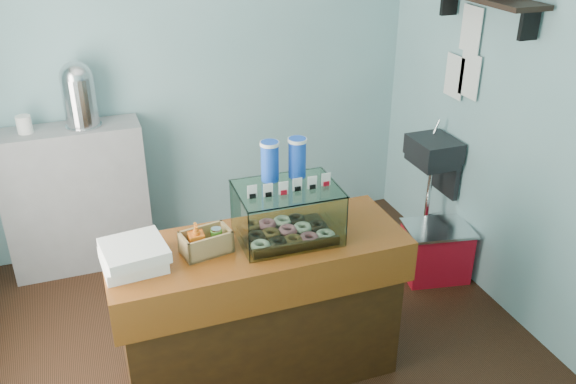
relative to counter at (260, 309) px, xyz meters
name	(u,v)px	position (x,y,z in m)	size (l,w,h in m)	color
ground	(249,344)	(0.00, 0.25, -0.46)	(3.50, 3.50, 0.00)	black
room_shell	(244,81)	(0.03, 0.26, 1.25)	(3.54, 3.04, 2.82)	#79ABB1
counter	(260,309)	(0.00, 0.00, 0.00)	(1.60, 0.60, 0.90)	#3B200B
back_shelf	(77,199)	(-0.90, 1.57, 0.09)	(1.00, 0.32, 1.10)	#98989A
display_case	(286,207)	(0.17, 0.03, 0.61)	(0.55, 0.41, 0.51)	#321D0F
condiment_crate	(204,242)	(-0.29, 0.00, 0.51)	(0.27, 0.19, 0.18)	tan
pastry_boxes	(133,255)	(-0.64, 0.00, 0.50)	(0.34, 0.34, 0.12)	white
coffee_urn	(79,93)	(-0.77, 1.58, 0.88)	(0.25, 0.25, 0.46)	silver
red_cooler	(436,251)	(1.51, 0.53, -0.25)	(0.52, 0.43, 0.41)	red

